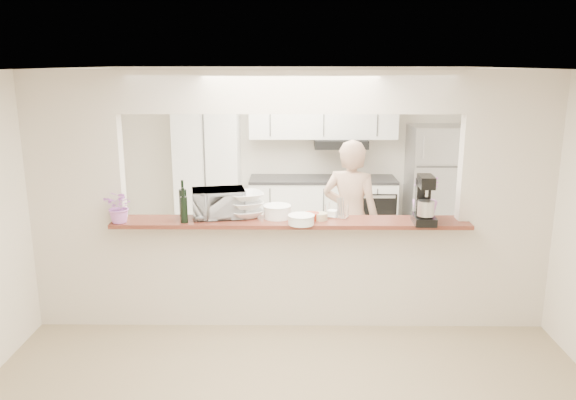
{
  "coord_description": "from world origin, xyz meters",
  "views": [
    {
      "loc": [
        0.03,
        -5.22,
        2.56
      ],
      "look_at": [
        -0.03,
        0.3,
        1.2
      ],
      "focal_mm": 35.0,
      "sensor_mm": 36.0,
      "label": 1
    }
  ],
  "objects_px": {
    "refrigerator": "(434,185)",
    "person": "(350,218)",
    "toaster_oven": "(219,203)",
    "stand_mixer": "(424,202)"
  },
  "relations": [
    {
      "from": "refrigerator",
      "to": "toaster_oven",
      "type": "relative_size",
      "value": 3.39
    },
    {
      "from": "refrigerator",
      "to": "toaster_oven",
      "type": "xyz_separation_m",
      "value": [
        -2.75,
        -2.6,
        0.38
      ]
    },
    {
      "from": "refrigerator",
      "to": "person",
      "type": "xyz_separation_m",
      "value": [
        -1.39,
        -1.85,
        0.02
      ]
    },
    {
      "from": "refrigerator",
      "to": "person",
      "type": "relative_size",
      "value": 0.98
    },
    {
      "from": "toaster_oven",
      "to": "stand_mixer",
      "type": "relative_size",
      "value": 1.09
    },
    {
      "from": "person",
      "to": "toaster_oven",
      "type": "bearing_deg",
      "value": 48.06
    },
    {
      "from": "toaster_oven",
      "to": "stand_mixer",
      "type": "bearing_deg",
      "value": -16.95
    },
    {
      "from": "refrigerator",
      "to": "toaster_oven",
      "type": "distance_m",
      "value": 3.8
    },
    {
      "from": "stand_mixer",
      "to": "person",
      "type": "xyz_separation_m",
      "value": [
        -0.59,
        0.93,
        -0.42
      ]
    },
    {
      "from": "toaster_oven",
      "to": "stand_mixer",
      "type": "distance_m",
      "value": 1.96
    }
  ]
}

